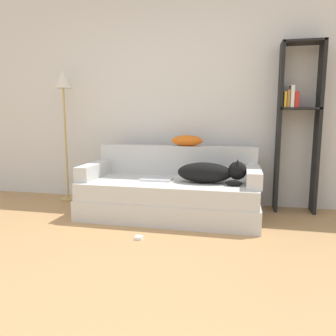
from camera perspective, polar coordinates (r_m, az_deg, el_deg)
ground_plane at (r=2.24m, az=-15.32°, el=-20.87°), size 20.00×20.00×0.00m
wall_back at (r=4.28m, az=-0.23°, el=12.25°), size 7.16×0.06×2.70m
couch at (r=3.66m, az=0.33°, el=-5.32°), size 1.93×0.90×0.41m
couch_backrest at (r=3.95m, az=1.51°, el=1.39°), size 1.89×0.15×0.35m
couch_arm_left at (r=3.88m, az=-12.67°, el=-0.36°), size 0.15×0.71×0.16m
couch_arm_right at (r=3.52m, az=14.66°, el=-1.39°), size 0.15×0.71×0.16m
dog at (r=3.47m, az=7.49°, el=-0.75°), size 0.72×0.28×0.26m
laptop at (r=3.62m, az=-2.04°, el=-1.96°), size 0.34×0.21×0.02m
throw_pillow at (r=3.91m, az=3.34°, el=4.79°), size 0.37×0.19×0.13m
bookshelf at (r=4.03m, az=21.62°, el=7.84°), size 0.46×0.26×1.92m
floor_lamp at (r=4.48m, az=-17.73°, el=12.20°), size 0.22×0.22×1.70m
power_adapter at (r=3.05m, az=-5.14°, el=-12.00°), size 0.07×0.07×0.03m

